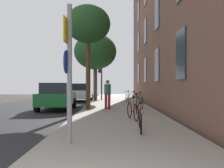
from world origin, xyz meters
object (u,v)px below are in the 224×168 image
Objects in this scene: tree_far at (94,52)px; car_0 at (56,96)px; tree_near at (87,25)px; sign_post at (67,65)px; bicycle_5 at (127,98)px; pedestrian_0 at (106,92)px; bicycle_2 at (135,105)px; car_1 at (80,92)px; bicycle_0 at (139,119)px; bicycle_3 at (138,102)px; bicycle_4 at (132,99)px; traffic_light at (99,75)px; bicycle_1 at (132,110)px.

tree_far is 1.42× the size of car_0.
tree_near is 1.43× the size of car_0.
bicycle_5 is (2.31, 13.55, -1.50)m from sign_post.
pedestrian_0 is 3.16m from car_0.
bicycle_2 is 10.94m from car_1.
car_0 is at bearing -134.42° from bicycle_5.
tree_near is at bearing -174.94° from pedestrian_0.
bicycle_5 is (0.41, 12.00, 0.02)m from bicycle_0.
car_0 is (-3.07, 0.70, -0.24)m from pedestrian_0.
tree_far is 8.62m from bicycle_3.
bicycle_0 is 0.39× the size of car_1.
sign_post reaches higher than car_1.
car_1 is (-1.75, 16.52, -1.15)m from sign_post.
bicycle_0 is at bearing -93.87° from bicycle_4.
pedestrian_0 reaches higher than bicycle_2.
tree_near is 5.42m from bicycle_2.
car_0 is at bearing 167.15° from pedestrian_0.
bicycle_2 is 2.42m from pedestrian_0.
bicycle_4 is 2.41m from bicycle_5.
pedestrian_0 is at bearing 99.57° from bicycle_0.
bicycle_4 is 1.03× the size of bicycle_5.
bicycle_3 is at bearing -1.33° from car_0.
traffic_light is at bearing 95.36° from pedestrian_0.
bicycle_3 is 8.96m from car_1.
car_0 is at bearing -105.45° from traffic_light.
bicycle_3 is at bearing -71.58° from traffic_light.
car_0 reaches higher than bicycle_4.
sign_post is at bearing -88.43° from tree_far.
car_0 reaches higher than bicycle_5.
bicycle_2 is (2.31, -10.62, -1.93)m from traffic_light.
bicycle_5 is at bearing 64.37° from tree_near.
tree_far is 3.65× the size of bicycle_1.
bicycle_3 is at bearing 12.72° from tree_near.
bicycle_5 is at bearing 94.66° from bicycle_3.
bicycle_1 is at bearing 90.62° from bicycle_0.
tree_near reaches higher than traffic_light.
traffic_light is 9.26m from tree_near.
bicycle_1 is at bearing -99.40° from bicycle_2.
tree_near reaches higher than bicycle_0.
pedestrian_0 is (1.22, -7.58, -3.37)m from tree_far.
car_1 is (-1.32, 0.77, -3.61)m from tree_far.
bicycle_1 is (1.88, 3.95, -1.50)m from sign_post.
sign_post is 0.56× the size of tree_near.
pedestrian_0 is at bearing -80.83° from tree_far.
tree_near is 3.48× the size of bicycle_4.
car_0 is (-4.55, 2.52, 0.34)m from bicycle_2.
tree_near reaches higher than bicycle_2.
traffic_light is 13.31m from bicycle_1.
bicycle_5 is at bearing 45.58° from car_0.
bicycle_0 is at bearing -80.43° from pedestrian_0.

